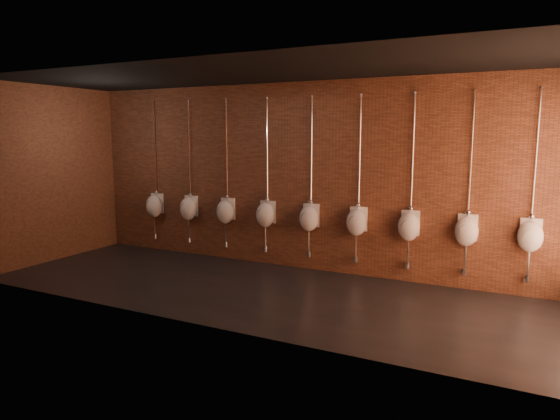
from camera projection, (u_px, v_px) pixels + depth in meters
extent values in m
plane|color=black|center=(254.00, 290.00, 7.50)|extent=(8.50, 8.50, 0.00)
cube|color=black|center=(253.00, 71.00, 7.02)|extent=(8.50, 3.00, 0.04)
cube|color=brown|center=(297.00, 177.00, 8.59)|extent=(8.50, 0.04, 3.20)
cube|color=brown|center=(191.00, 196.00, 5.94)|extent=(8.50, 0.04, 3.20)
cube|color=brown|center=(52.00, 174.00, 9.15)|extent=(0.04, 3.00, 3.20)
ellipsoid|color=white|center=(154.00, 206.00, 9.95)|extent=(0.35, 0.31, 0.44)
cube|color=white|center=(158.00, 203.00, 10.03)|extent=(0.29, 0.06, 0.40)
cylinder|color=#9C9C9C|center=(150.00, 205.00, 9.84)|extent=(0.20, 0.03, 0.19)
cylinder|color=white|center=(155.00, 149.00, 9.85)|extent=(0.02, 0.02, 1.82)
sphere|color=white|center=(156.00, 192.00, 9.97)|extent=(0.08, 0.08, 0.08)
cylinder|color=white|center=(153.00, 102.00, 9.72)|extent=(0.05, 0.05, 0.01)
cylinder|color=white|center=(155.00, 223.00, 10.00)|extent=(0.03, 0.03, 0.39)
cylinder|color=white|center=(155.00, 236.00, 10.04)|extent=(0.08, 0.08, 0.11)
cylinder|color=white|center=(158.00, 235.00, 10.10)|extent=(0.03, 0.15, 0.03)
ellipsoid|color=white|center=(188.00, 209.00, 9.57)|extent=(0.35, 0.31, 0.44)
cube|color=white|center=(192.00, 206.00, 9.66)|extent=(0.29, 0.06, 0.40)
cylinder|color=#9C9C9C|center=(185.00, 208.00, 9.47)|extent=(0.20, 0.03, 0.19)
cylinder|color=white|center=(189.00, 149.00, 9.48)|extent=(0.02, 0.02, 1.82)
sphere|color=white|center=(190.00, 194.00, 9.60)|extent=(0.08, 0.08, 0.08)
cylinder|color=white|center=(188.00, 101.00, 9.34)|extent=(0.05, 0.05, 0.01)
cylinder|color=white|center=(189.00, 227.00, 9.62)|extent=(0.03, 0.03, 0.39)
cylinder|color=white|center=(189.00, 240.00, 9.66)|extent=(0.08, 0.08, 0.11)
cylinder|color=white|center=(191.00, 239.00, 9.73)|extent=(0.03, 0.15, 0.03)
ellipsoid|color=white|center=(225.00, 212.00, 9.20)|extent=(0.35, 0.31, 0.44)
cube|color=white|center=(228.00, 209.00, 9.28)|extent=(0.29, 0.06, 0.40)
cylinder|color=#9C9C9C|center=(222.00, 211.00, 9.10)|extent=(0.20, 0.03, 0.19)
cylinder|color=white|center=(227.00, 150.00, 9.10)|extent=(0.02, 0.02, 1.82)
sphere|color=white|center=(227.00, 197.00, 9.22)|extent=(0.08, 0.08, 0.08)
cylinder|color=white|center=(226.00, 99.00, 8.97)|extent=(0.05, 0.05, 0.01)
cylinder|color=white|center=(226.00, 231.00, 9.25)|extent=(0.03, 0.03, 0.39)
cylinder|color=white|center=(226.00, 244.00, 9.29)|extent=(0.08, 0.08, 0.11)
cylinder|color=white|center=(228.00, 243.00, 9.35)|extent=(0.03, 0.15, 0.03)
ellipsoid|color=white|center=(265.00, 215.00, 8.82)|extent=(0.35, 0.31, 0.44)
cube|color=white|center=(268.00, 212.00, 8.91)|extent=(0.29, 0.06, 0.40)
cylinder|color=#9C9C9C|center=(262.00, 214.00, 8.72)|extent=(0.20, 0.03, 0.19)
cylinder|color=white|center=(267.00, 151.00, 8.73)|extent=(0.02, 0.02, 1.82)
sphere|color=white|center=(267.00, 199.00, 8.85)|extent=(0.08, 0.08, 0.08)
cylinder|color=white|center=(267.00, 98.00, 8.59)|extent=(0.05, 0.05, 0.01)
cylinder|color=white|center=(265.00, 235.00, 8.88)|extent=(0.03, 0.03, 0.39)
cylinder|color=white|center=(265.00, 249.00, 8.91)|extent=(0.08, 0.08, 0.11)
cylinder|color=white|center=(267.00, 248.00, 8.98)|extent=(0.03, 0.15, 0.03)
ellipsoid|color=white|center=(309.00, 219.00, 8.45)|extent=(0.35, 0.31, 0.44)
cube|color=white|center=(311.00, 215.00, 8.54)|extent=(0.29, 0.06, 0.40)
cylinder|color=#9C9C9C|center=(306.00, 218.00, 8.35)|extent=(0.20, 0.03, 0.19)
cylinder|color=white|center=(312.00, 151.00, 8.36)|extent=(0.02, 0.02, 1.82)
sphere|color=white|center=(311.00, 202.00, 8.48)|extent=(0.08, 0.08, 0.08)
cylinder|color=white|center=(312.00, 96.00, 8.22)|extent=(0.05, 0.05, 0.01)
cylinder|color=white|center=(309.00, 239.00, 8.50)|extent=(0.03, 0.03, 0.39)
cylinder|color=white|center=(309.00, 254.00, 8.54)|extent=(0.08, 0.08, 0.11)
cylinder|color=white|center=(310.00, 253.00, 8.61)|extent=(0.03, 0.15, 0.03)
ellipsoid|color=white|center=(357.00, 222.00, 8.08)|extent=(0.35, 0.31, 0.44)
cube|color=white|center=(359.00, 219.00, 8.16)|extent=(0.29, 0.06, 0.40)
cylinder|color=#9C9C9C|center=(354.00, 222.00, 7.97)|extent=(0.20, 0.03, 0.19)
cylinder|color=white|center=(360.00, 152.00, 7.98)|extent=(0.02, 0.02, 1.82)
sphere|color=white|center=(358.00, 205.00, 8.10)|extent=(0.08, 0.08, 0.08)
cylinder|color=white|center=(361.00, 94.00, 7.85)|extent=(0.05, 0.05, 0.01)
cylinder|color=white|center=(356.00, 244.00, 8.13)|extent=(0.03, 0.03, 0.39)
cylinder|color=white|center=(356.00, 259.00, 8.17)|extent=(0.08, 0.08, 0.11)
cylinder|color=white|center=(357.00, 258.00, 8.23)|extent=(0.03, 0.15, 0.03)
ellipsoid|color=white|center=(409.00, 227.00, 7.70)|extent=(0.35, 0.31, 0.44)
cube|color=white|center=(410.00, 223.00, 7.79)|extent=(0.29, 0.06, 0.40)
cylinder|color=#9C9C9C|center=(407.00, 226.00, 7.60)|extent=(0.20, 0.03, 0.19)
cylinder|color=white|center=(413.00, 153.00, 7.61)|extent=(0.02, 0.02, 1.82)
sphere|color=white|center=(411.00, 208.00, 7.73)|extent=(0.08, 0.08, 0.08)
cylinder|color=white|center=(415.00, 92.00, 7.47)|extent=(0.05, 0.05, 0.01)
cylinder|color=white|center=(408.00, 249.00, 7.75)|extent=(0.03, 0.03, 0.39)
cylinder|color=white|center=(407.00, 265.00, 7.79)|extent=(0.08, 0.08, 0.11)
cylinder|color=white|center=(408.00, 264.00, 7.86)|extent=(0.03, 0.15, 0.03)
ellipsoid|color=white|center=(466.00, 231.00, 7.33)|extent=(0.35, 0.31, 0.44)
cube|color=white|center=(467.00, 227.00, 7.41)|extent=(0.29, 0.06, 0.40)
cylinder|color=#9C9C9C|center=(466.00, 231.00, 7.23)|extent=(0.20, 0.03, 0.19)
cylinder|color=white|center=(472.00, 154.00, 7.23)|extent=(0.02, 0.02, 1.82)
sphere|color=white|center=(468.00, 212.00, 7.35)|extent=(0.08, 0.08, 0.08)
cylinder|color=white|center=(475.00, 90.00, 7.10)|extent=(0.05, 0.05, 0.01)
cylinder|color=white|center=(465.00, 255.00, 7.38)|extent=(0.03, 0.03, 0.39)
cylinder|color=white|center=(464.00, 272.00, 7.42)|extent=(0.08, 0.08, 0.11)
cylinder|color=white|center=(465.00, 270.00, 7.48)|extent=(0.03, 0.15, 0.03)
ellipsoid|color=white|center=(530.00, 237.00, 6.95)|extent=(0.35, 0.31, 0.44)
cube|color=white|center=(531.00, 232.00, 7.04)|extent=(0.29, 0.06, 0.40)
cylinder|color=#9C9C9C|center=(530.00, 236.00, 6.85)|extent=(0.20, 0.03, 0.19)
cylinder|color=white|center=(536.00, 155.00, 6.86)|extent=(0.02, 0.02, 1.82)
sphere|color=white|center=(532.00, 216.00, 6.98)|extent=(0.08, 0.08, 0.08)
cylinder|color=white|center=(542.00, 87.00, 6.72)|extent=(0.05, 0.05, 0.01)
cylinder|color=white|center=(528.00, 261.00, 7.01)|extent=(0.03, 0.03, 0.39)
cylinder|color=white|center=(527.00, 279.00, 7.04)|extent=(0.08, 0.08, 0.11)
cylinder|color=white|center=(527.00, 278.00, 7.11)|extent=(0.03, 0.15, 0.03)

